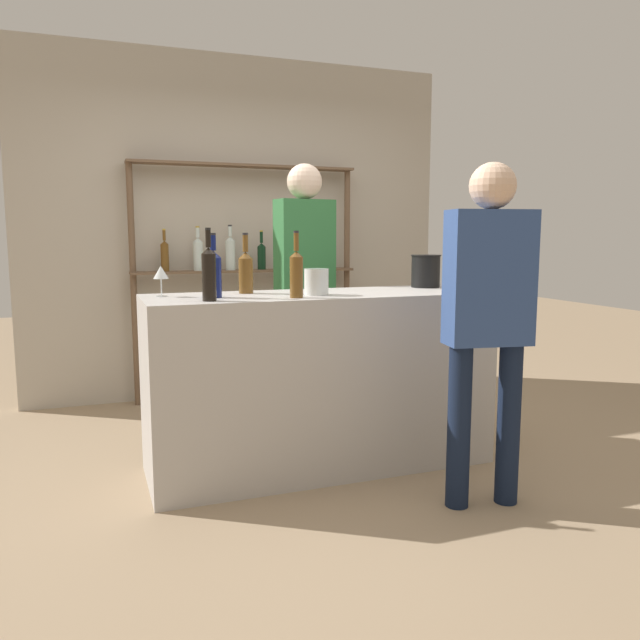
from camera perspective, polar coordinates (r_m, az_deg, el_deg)
ground_plane at (r=3.78m, az=0.00°, el=-13.09°), size 16.00×16.00×0.00m
bar_counter at (r=3.63m, az=0.00°, el=-5.57°), size 1.97×0.65×1.02m
back_wall at (r=5.38m, az=-7.27°, el=8.27°), size 3.57×0.12×2.80m
back_shelf at (r=5.21m, az=-6.73°, el=6.58°), size 1.86×0.18×1.91m
counter_bottle_0 at (r=3.30m, az=-2.17°, el=4.36°), size 0.07×0.07×0.35m
counter_bottle_1 at (r=3.36m, az=-9.71°, el=4.30°), size 0.08×0.08×0.34m
counter_bottle_2 at (r=3.18m, az=-10.12°, el=4.29°), size 0.07×0.07×0.37m
counter_bottle_3 at (r=3.58m, az=-6.80°, el=4.49°), size 0.08×0.08×0.34m
wine_glass at (r=3.47m, az=-14.35°, el=4.17°), size 0.08×0.08×0.17m
ice_bucket at (r=4.02m, az=9.64°, el=4.44°), size 0.19×0.19×0.21m
cork_jar at (r=3.46m, az=-0.34°, el=3.50°), size 0.14×0.14×0.15m
server_behind_counter at (r=4.33m, az=-1.40°, el=4.59°), size 0.42×0.24×1.83m
customer_right at (r=3.13m, az=15.14°, el=1.20°), size 0.44×0.25×1.69m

